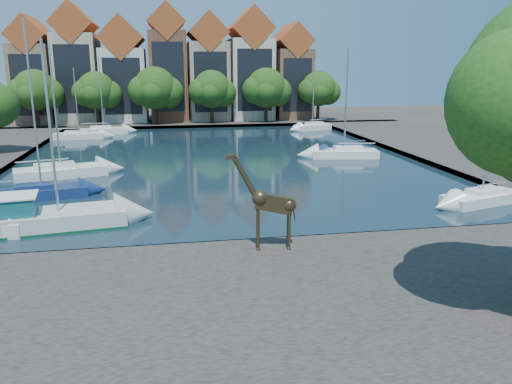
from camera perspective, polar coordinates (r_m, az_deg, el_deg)
ground at (r=24.62m, az=1.32°, el=-6.30°), size 160.00×160.00×0.00m
water_basin at (r=47.59m, az=-4.45°, el=3.82°), size 38.00×50.00×0.08m
near_quay at (r=18.30m, az=5.81°, el=-13.15°), size 50.00×14.00×0.50m
far_quay at (r=79.16m, az=-6.85°, el=8.10°), size 60.00×16.00×0.50m
right_quay at (r=55.84m, az=22.08°, el=4.59°), size 14.00×52.00×0.50m
townhouse_west_end at (r=80.69m, az=-23.92°, el=12.19°), size 5.44×9.18×14.93m
townhouse_west_mid at (r=79.53m, az=-19.68°, el=13.19°), size 5.94×9.18×16.79m
townhouse_west_inner at (r=78.79m, az=-14.84°, el=12.88°), size 6.43×9.18×15.15m
townhouse_center at (r=78.56m, az=-10.02°, el=13.87°), size 5.44×9.18×16.93m
townhouse_east_inner at (r=78.85m, az=-5.52°, el=13.56°), size 5.94×9.18×15.79m
townhouse_east_mid at (r=79.65m, az=-0.72°, el=13.90°), size 6.43×9.18×16.65m
townhouse_east_end at (r=80.99m, az=3.94°, el=13.17°), size 5.44×9.18×14.43m
far_tree_far_west at (r=75.16m, az=-23.88°, el=10.45°), size 7.28×5.60×7.68m
far_tree_west at (r=73.74m, az=-17.73°, el=10.85°), size 6.76×5.20×7.36m
far_tree_mid_west at (r=73.16m, az=-11.39°, el=11.39°), size 7.80×6.00×8.00m
far_tree_mid_east at (r=73.46m, az=-5.02°, el=11.49°), size 7.02×5.40×7.52m
far_tree_east at (r=74.62m, az=1.24°, el=11.67°), size 7.54×5.80×7.84m
far_tree_far_east at (r=76.60m, az=7.23°, el=11.51°), size 6.76×5.20×7.36m
giraffe_statue at (r=22.37m, az=1.51°, el=-1.23°), size 3.10×0.70×4.42m
motorsailer at (r=29.20m, az=-24.33°, el=-2.55°), size 9.45×4.01×9.89m
sailboat_left_b at (r=35.97m, az=-23.27°, el=0.23°), size 6.00×3.14×11.38m
sailboat_left_c at (r=42.33m, az=-21.40°, el=2.41°), size 7.26×4.21×10.13m
sailboat_left_d at (r=63.88m, az=-19.56°, el=6.23°), size 5.83×2.21×8.31m
sailboat_left_e at (r=67.52m, az=-16.99°, el=6.87°), size 6.05×2.95×9.61m
sailboat_right_a at (r=34.88m, az=24.43°, el=-0.37°), size 5.83×3.38×10.40m
sailboat_right_b at (r=49.95m, az=9.99°, el=4.80°), size 6.12×3.76×10.07m
sailboat_right_c at (r=48.50m, az=10.05°, el=4.57°), size 6.55×3.15×10.15m
sailboat_right_d at (r=68.98m, az=6.47°, el=7.55°), size 5.61×3.71×9.11m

